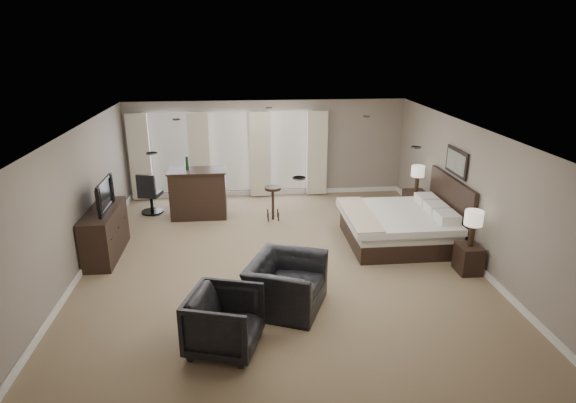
{
  "coord_description": "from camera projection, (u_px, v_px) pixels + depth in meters",
  "views": [
    {
      "loc": [
        -0.68,
        -8.55,
        4.22
      ],
      "look_at": [
        0.2,
        0.4,
        1.1
      ],
      "focal_mm": 30.0,
      "sensor_mm": 36.0,
      "label": 1
    }
  ],
  "objects": [
    {
      "name": "room",
      "position": [
        280.0,
        199.0,
        9.06
      ],
      "size": [
        7.6,
        8.6,
        2.64
      ],
      "color": "#7D6A4F",
      "rests_on": "ground"
    },
    {
      "name": "window_bay",
      "position": [
        230.0,
        154.0,
        12.87
      ],
      "size": [
        5.25,
        0.2,
        2.3
      ],
      "color": "silver",
      "rests_on": "room"
    },
    {
      "name": "bed",
      "position": [
        399.0,
        212.0,
        10.11
      ],
      "size": [
        2.22,
        2.12,
        1.41
      ],
      "primitive_type": "cube",
      "color": "silver",
      "rests_on": "ground"
    },
    {
      "name": "nightstand_near",
      "position": [
        468.0,
        259.0,
        8.97
      ],
      "size": [
        0.4,
        0.49,
        0.54
      ],
      "primitive_type": "cube",
      "color": "black",
      "rests_on": "ground"
    },
    {
      "name": "nightstand_far",
      "position": [
        415.0,
        204.0,
        11.68
      ],
      "size": [
        0.49,
        0.59,
        0.65
      ],
      "primitive_type": "cube",
      "color": "black",
      "rests_on": "ground"
    },
    {
      "name": "lamp_near",
      "position": [
        472.0,
        229.0,
        8.77
      ],
      "size": [
        0.33,
        0.33,
        0.69
      ],
      "primitive_type": "cube",
      "color": "beige",
      "rests_on": "nightstand_near"
    },
    {
      "name": "lamp_far",
      "position": [
        417.0,
        179.0,
        11.47
      ],
      "size": [
        0.31,
        0.31,
        0.64
      ],
      "primitive_type": "cube",
      "color": "beige",
      "rests_on": "nightstand_far"
    },
    {
      "name": "wall_art",
      "position": [
        456.0,
        162.0,
        9.87
      ],
      "size": [
        0.04,
        0.96,
        0.56
      ],
      "primitive_type": "cube",
      "color": "slate",
      "rests_on": "room"
    },
    {
      "name": "dresser",
      "position": [
        105.0,
        233.0,
        9.58
      ],
      "size": [
        0.54,
        1.69,
        0.98
      ],
      "primitive_type": "cube",
      "color": "black",
      "rests_on": "ground"
    },
    {
      "name": "tv",
      "position": [
        101.0,
        207.0,
        9.39
      ],
      "size": [
        0.61,
        1.05,
        0.14
      ],
      "primitive_type": "imported",
      "rotation": [
        0.0,
        0.0,
        1.57
      ],
      "color": "black",
      "rests_on": "dresser"
    },
    {
      "name": "armchair_near",
      "position": [
        286.0,
        276.0,
        7.73
      ],
      "size": [
        1.25,
        1.48,
        1.1
      ],
      "primitive_type": "imported",
      "rotation": [
        0.0,
        0.0,
        1.17
      ],
      "color": "black",
      "rests_on": "ground"
    },
    {
      "name": "armchair_far",
      "position": [
        224.0,
        319.0,
        6.69
      ],
      "size": [
        1.12,
        1.16,
        0.97
      ],
      "primitive_type": "imported",
      "rotation": [
        0.0,
        0.0,
        1.28
      ],
      "color": "black",
      "rests_on": "ground"
    },
    {
      "name": "bar_counter",
      "position": [
        198.0,
        193.0,
        11.62
      ],
      "size": [
        1.38,
        0.72,
        1.2
      ],
      "primitive_type": "cube",
      "color": "black",
      "rests_on": "ground"
    },
    {
      "name": "bar_stool_left",
      "position": [
        212.0,
        188.0,
        12.66
      ],
      "size": [
        0.42,
        0.42,
        0.82
      ],
      "primitive_type": "cube",
      "rotation": [
        0.0,
        0.0,
        -0.09
      ],
      "color": "black",
      "rests_on": "ground"
    },
    {
      "name": "bar_stool_right",
      "position": [
        273.0,
        203.0,
        11.51
      ],
      "size": [
        0.46,
        0.46,
        0.82
      ],
      "primitive_type": "cube",
      "rotation": [
        0.0,
        0.0,
        -0.2
      ],
      "color": "black",
      "rests_on": "ground"
    },
    {
      "name": "desk_chair",
      "position": [
        151.0,
        193.0,
        11.9
      ],
      "size": [
        0.65,
        0.65,
        1.05
      ],
      "primitive_type": "cube",
      "rotation": [
        0.0,
        0.0,
        2.9
      ],
      "color": "black",
      "rests_on": "ground"
    }
  ]
}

